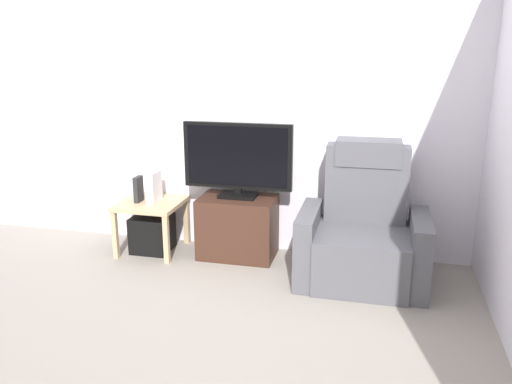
{
  "coord_description": "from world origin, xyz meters",
  "views": [
    {
      "loc": [
        1.01,
        -3.21,
        1.78
      ],
      "look_at": [
        0.13,
        0.5,
        0.7
      ],
      "focal_mm": 36.04,
      "sensor_mm": 36.0,
      "label": 1
    }
  ],
  "objects_px": {
    "recliner_armchair": "(363,234)",
    "book_upright": "(138,189)",
    "subwoofer_box": "(152,233)",
    "television": "(238,159)",
    "game_console": "(154,187)",
    "side_table": "(151,209)",
    "tv_stand": "(238,227)"
  },
  "relations": [
    {
      "from": "side_table",
      "to": "book_upright",
      "type": "height_order",
      "value": "book_upright"
    },
    {
      "from": "tv_stand",
      "to": "television",
      "type": "bearing_deg",
      "value": 90.0
    },
    {
      "from": "side_table",
      "to": "subwoofer_box",
      "type": "xyz_separation_m",
      "value": [
        -0.0,
        0.0,
        -0.22
      ]
    },
    {
      "from": "recliner_armchair",
      "to": "subwoofer_box",
      "type": "height_order",
      "value": "recliner_armchair"
    },
    {
      "from": "side_table",
      "to": "television",
      "type": "bearing_deg",
      "value": 5.31
    },
    {
      "from": "television",
      "to": "book_upright",
      "type": "distance_m",
      "value": 0.94
    },
    {
      "from": "side_table",
      "to": "tv_stand",
      "type": "bearing_deg",
      "value": 3.92
    },
    {
      "from": "game_console",
      "to": "book_upright",
      "type": "bearing_deg",
      "value": -167.47
    },
    {
      "from": "tv_stand",
      "to": "recliner_armchair",
      "type": "height_order",
      "value": "recliner_armchair"
    },
    {
      "from": "recliner_armchair",
      "to": "subwoofer_box",
      "type": "distance_m",
      "value": 1.88
    },
    {
      "from": "television",
      "to": "subwoofer_box",
      "type": "height_order",
      "value": "television"
    },
    {
      "from": "book_upright",
      "to": "side_table",
      "type": "bearing_deg",
      "value": 11.31
    },
    {
      "from": "side_table",
      "to": "game_console",
      "type": "height_order",
      "value": "game_console"
    },
    {
      "from": "book_upright",
      "to": "television",
      "type": "bearing_deg",
      "value": 6.0
    },
    {
      "from": "television",
      "to": "subwoofer_box",
      "type": "bearing_deg",
      "value": -174.69
    },
    {
      "from": "tv_stand",
      "to": "game_console",
      "type": "height_order",
      "value": "game_console"
    },
    {
      "from": "side_table",
      "to": "book_upright",
      "type": "distance_m",
      "value": 0.21
    },
    {
      "from": "recliner_armchair",
      "to": "side_table",
      "type": "height_order",
      "value": "recliner_armchair"
    },
    {
      "from": "tv_stand",
      "to": "subwoofer_box",
      "type": "height_order",
      "value": "tv_stand"
    },
    {
      "from": "side_table",
      "to": "subwoofer_box",
      "type": "bearing_deg",
      "value": 180.0
    },
    {
      "from": "subwoofer_box",
      "to": "book_upright",
      "type": "height_order",
      "value": "book_upright"
    },
    {
      "from": "recliner_armchair",
      "to": "book_upright",
      "type": "relative_size",
      "value": 4.76
    },
    {
      "from": "recliner_armchair",
      "to": "book_upright",
      "type": "distance_m",
      "value": 1.97
    },
    {
      "from": "side_table",
      "to": "game_console",
      "type": "xyz_separation_m",
      "value": [
        0.03,
        0.01,
        0.21
      ]
    },
    {
      "from": "side_table",
      "to": "book_upright",
      "type": "xyz_separation_m",
      "value": [
        -0.1,
        -0.02,
        0.19
      ]
    },
    {
      "from": "television",
      "to": "book_upright",
      "type": "height_order",
      "value": "television"
    },
    {
      "from": "side_table",
      "to": "game_console",
      "type": "distance_m",
      "value": 0.21
    },
    {
      "from": "subwoofer_box",
      "to": "television",
      "type": "bearing_deg",
      "value": 5.31
    },
    {
      "from": "television",
      "to": "subwoofer_box",
      "type": "relative_size",
      "value": 2.88
    },
    {
      "from": "tv_stand",
      "to": "side_table",
      "type": "bearing_deg",
      "value": -176.08
    },
    {
      "from": "book_upright",
      "to": "game_console",
      "type": "bearing_deg",
      "value": 12.53
    },
    {
      "from": "book_upright",
      "to": "recliner_armchair",
      "type": "bearing_deg",
      "value": -4.08
    }
  ]
}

